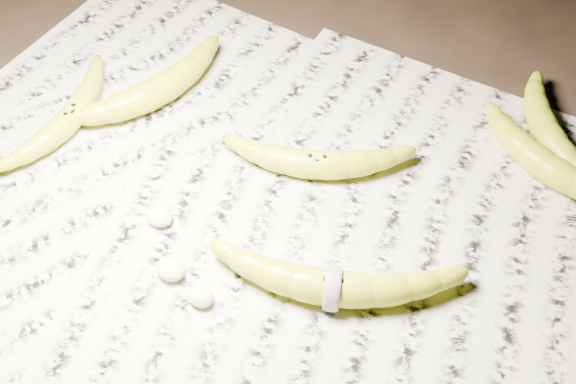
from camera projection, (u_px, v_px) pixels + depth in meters
The scene contains 12 objects.
ground at pixel (261, 230), 0.94m from camera, with size 3.00×3.00×0.00m, color black.
newspaper_patch at pixel (262, 200), 0.97m from camera, with size 0.90×0.70×0.01m, color #BAB39F.
banana_left_a at pixel (70, 116), 1.03m from camera, with size 0.19×0.05×0.03m, color gold, non-canonical shape.
banana_left_b at pixel (156, 90), 1.06m from camera, with size 0.21×0.07×0.04m, color gold, non-canonical shape.
banana_center at pixel (317, 162), 0.98m from camera, with size 0.20×0.06×0.04m, color gold, non-canonical shape.
banana_taped at pixel (333, 286), 0.86m from camera, with size 0.25×0.07×0.04m, color gold, non-canonical shape.
banana_upper_a at pixel (548, 165), 0.97m from camera, with size 0.20×0.06×0.04m, color gold, non-canonical shape.
banana_upper_b at pixel (547, 129), 1.01m from camera, with size 0.18×0.06×0.04m, color gold, non-canonical shape.
measuring_tape at pixel (333, 286), 0.86m from camera, with size 0.05×0.05×0.00m, color white.
flesh_chunk_a at pixel (159, 214), 0.94m from camera, with size 0.03×0.03×0.02m, color beige.
flesh_chunk_b at pixel (170, 267), 0.89m from camera, with size 0.03×0.03×0.02m, color beige.
flesh_chunk_c at pixel (200, 295), 0.87m from camera, with size 0.03×0.03×0.02m, color beige.
Camera 1 is at (0.33, -0.46, 0.76)m, focal length 50.00 mm.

